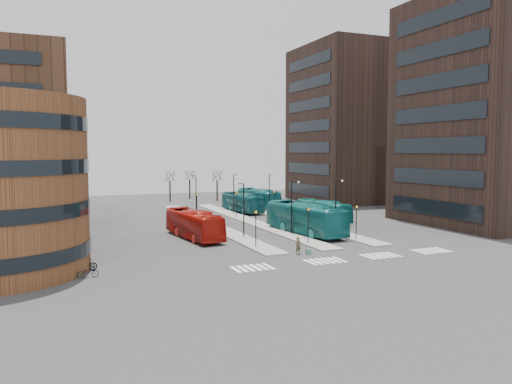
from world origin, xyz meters
name	(u,v)px	position (x,y,z in m)	size (l,w,h in m)	color
ground	(360,270)	(0.00, 0.00, 0.00)	(160.00, 160.00, 0.00)	#2C2C2F
island_left	(208,223)	(-4.00, 30.00, 0.07)	(2.50, 45.00, 0.15)	gray
island_mid	(249,221)	(2.00, 30.00, 0.07)	(2.50, 45.00, 0.15)	gray
island_right	(288,219)	(8.00, 30.00, 0.07)	(2.50, 45.00, 0.15)	gray
suitcase	(308,252)	(-1.11, 6.90, 0.29)	(0.46, 0.37, 0.57)	#1B3498
red_bus	(194,224)	(-8.74, 19.75, 1.59)	(2.67, 11.40, 3.18)	#A7150C
teal_bus_a	(305,218)	(4.28, 17.83, 1.85)	(3.10, 13.27, 3.70)	#146567
teal_bus_b	(242,203)	(4.93, 40.48, 1.52)	(2.55, 10.90, 3.04)	#12545C
teal_bus_c	(323,211)	(11.49, 26.04, 1.49)	(2.50, 10.69, 2.98)	#146867
teal_bus_d	(259,198)	(9.54, 44.68, 1.66)	(2.78, 11.88, 3.31)	#146368
traveller	(298,246)	(-1.91, 7.44, 0.84)	(0.61, 0.40, 1.68)	#433E28
commuter_a	(210,229)	(-6.84, 19.63, 0.94)	(0.91, 0.71, 1.87)	black
commuter_b	(313,230)	(3.86, 15.14, 0.84)	(0.98, 0.41, 1.67)	black
commuter_c	(322,230)	(4.63, 14.40, 0.90)	(1.17, 0.67, 1.81)	black
bicycle_near	(88,272)	(-21.00, 5.78, 0.42)	(0.56, 1.60, 0.84)	gray
bicycle_mid	(86,265)	(-21.00, 8.14, 0.53)	(0.49, 1.75, 1.05)	gray
bicycle_far	(86,265)	(-21.00, 8.63, 0.41)	(0.55, 1.56, 0.82)	gray
crosswalk_stripes	(351,258)	(1.75, 4.00, 0.01)	(22.35, 2.40, 0.01)	silver
tower_near	(495,112)	(31.98, 16.00, 15.00)	(20.12, 20.00, 30.00)	black
tower_far	(353,125)	(31.98, 50.00, 15.00)	(20.12, 20.00, 30.00)	black
sign_poles	(267,210)	(1.60, 23.00, 2.41)	(12.45, 22.12, 3.65)	black
lamp_posts	(259,197)	(2.64, 28.00, 3.58)	(14.04, 20.24, 6.12)	black
bare_trees	(192,187)	(2.67, 62.67, 2.72)	(10.97, 8.14, 5.90)	black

